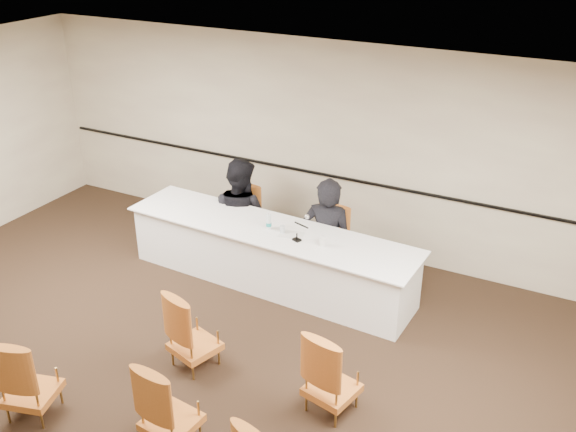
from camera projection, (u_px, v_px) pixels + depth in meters
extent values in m
plane|color=black|center=(180.00, 414.00, 6.40)|extent=(10.00, 10.00, 0.00)
plane|color=white|center=(152.00, 126.00, 5.09)|extent=(10.00, 10.00, 0.00)
cube|color=tan|center=(343.00, 150.00, 8.94)|extent=(10.00, 0.04, 3.00)
cube|color=black|center=(340.00, 178.00, 9.08)|extent=(9.80, 0.04, 0.03)
imported|color=black|center=(327.00, 244.00, 8.66)|extent=(0.76, 0.56, 1.92)
imported|color=black|center=(240.00, 219.00, 9.28)|extent=(0.98, 0.80, 1.85)
cube|color=silver|center=(292.00, 235.00, 8.13)|extent=(0.33, 0.26, 0.00)
cylinder|color=silver|center=(282.00, 229.00, 8.16)|extent=(0.06, 0.06, 0.10)
cylinder|color=white|center=(323.00, 241.00, 7.84)|extent=(0.11, 0.11, 0.13)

